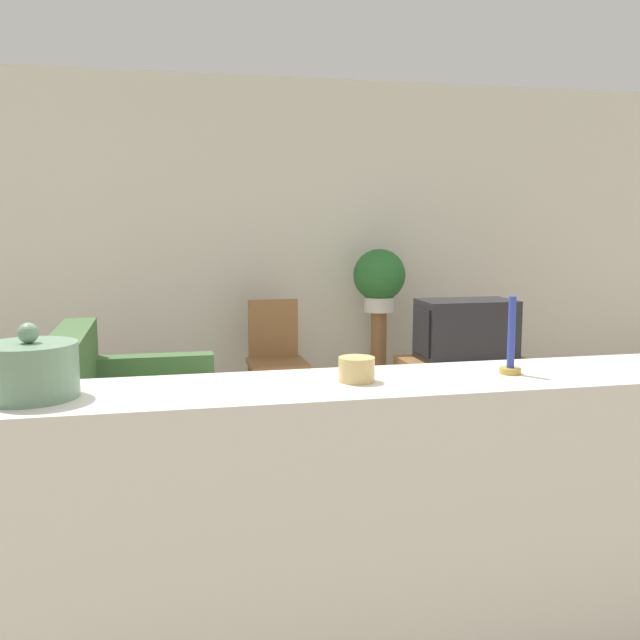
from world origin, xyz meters
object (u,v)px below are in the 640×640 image
object	(u,v)px
potted_plant	(379,278)
decorative_bowl	(30,370)
television	(465,330)
couch	(129,440)
wooden_chair	(276,353)

from	to	relation	value
potted_plant	decorative_bowl	distance (m)	4.17
television	potted_plant	xyz separation A→B (m)	(-0.45, 0.72, 0.35)
couch	television	bearing A→B (deg)	21.34
television	wooden_chair	xyz separation A→B (m)	(-1.36, 0.52, -0.22)
television	decorative_bowl	world-z (taller)	decorative_bowl
couch	wooden_chair	world-z (taller)	wooden_chair
potted_plant	decorative_bowl	size ratio (longest dim) A/B	2.01
wooden_chair	potted_plant	distance (m)	1.08
couch	decorative_bowl	bearing A→B (deg)	-94.86
couch	television	world-z (taller)	television
television	decorative_bowl	bearing A→B (deg)	-132.09
wooden_chair	decorative_bowl	xyz separation A→B (m)	(-1.22, -3.38, 0.61)
television	decorative_bowl	distance (m)	3.87
potted_plant	decorative_bowl	world-z (taller)	potted_plant
couch	wooden_chair	bearing A→B (deg)	54.17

